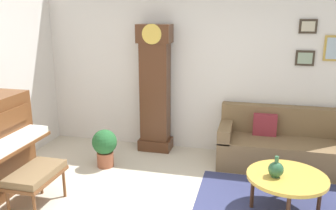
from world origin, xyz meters
name	(u,v)px	position (x,y,z in m)	size (l,w,h in m)	color
wall_back	(200,64)	(0.01, 2.40, 1.40)	(5.30, 0.13, 2.80)	silver
area_rug	(286,208)	(1.30, 0.76, 0.00)	(2.10, 1.50, 0.01)	navy
piano_bench	(36,176)	(-1.48, 0.09, 0.41)	(0.42, 0.70, 0.48)	brown
grandfather_clock	(155,92)	(-0.66, 2.15, 0.96)	(0.52, 0.34, 2.03)	#4C2B19
couch	(285,145)	(1.35, 1.99, 0.31)	(1.90, 0.80, 0.84)	brown
coffee_table	(287,178)	(1.27, 0.69, 0.41)	(0.88, 0.88, 0.45)	gold
green_jug	(276,169)	(1.14, 0.63, 0.53)	(0.17, 0.17, 0.24)	#234C33
potted_plant	(105,146)	(-1.19, 1.33, 0.32)	(0.36, 0.36, 0.56)	#935138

